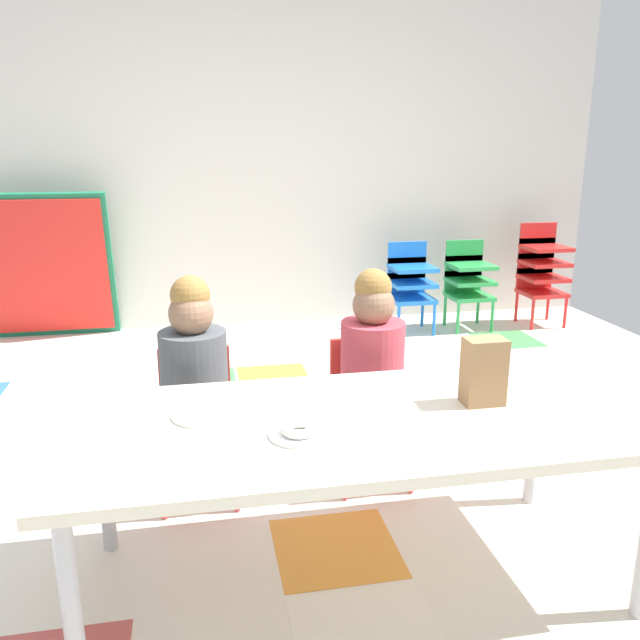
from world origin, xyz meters
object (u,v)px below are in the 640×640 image
object	(u,v)px
paper_plate_center_table	(201,416)
seated_child_near_camera	(194,369)
craft_table	(356,431)
kid_chair_red_stack	(541,268)
paper_plate_near_edge	(299,434)
donut_powdered_on_plate	(299,429)
seated_child_middle_seat	(372,358)
kid_chair_green_stack	(468,278)
folded_activity_table	(49,267)
kid_chair_blue_stack	(410,281)
paper_bag_brown	(484,371)

from	to	relation	value
paper_plate_center_table	seated_child_near_camera	bearing A→B (deg)	92.07
paper_plate_center_table	craft_table	bearing A→B (deg)	-11.81
kid_chair_red_stack	paper_plate_near_edge	size ratio (longest dim) A/B	4.44
kid_chair_red_stack	seated_child_near_camera	bearing A→B (deg)	-141.21
seated_child_near_camera	donut_powdered_on_plate	xyz separation A→B (m)	(0.30, -0.72, 0.05)
seated_child_near_camera	kid_chair_red_stack	xyz separation A→B (m)	(2.72, 2.19, -0.10)
seated_child_middle_seat	paper_plate_center_table	size ratio (longest dim) A/B	5.10
seated_child_middle_seat	kid_chair_green_stack	world-z (taller)	seated_child_middle_seat
folded_activity_table	kid_chair_green_stack	bearing A→B (deg)	-5.65
kid_chair_blue_stack	paper_bag_brown	world-z (taller)	paper_bag_brown
kid_chair_red_stack	paper_plate_center_table	distance (m)	3.83
seated_child_near_camera	kid_chair_green_stack	xyz separation A→B (m)	(2.10, 2.19, -0.16)
craft_table	kid_chair_red_stack	bearing A→B (deg)	51.57
seated_child_middle_seat	donut_powdered_on_plate	size ratio (longest dim) A/B	8.54
seated_child_middle_seat	kid_chair_green_stack	xyz separation A→B (m)	(1.39, 2.19, -0.16)
seated_child_near_camera	paper_plate_center_table	xyz separation A→B (m)	(0.02, -0.52, 0.03)
paper_plate_near_edge	kid_chair_green_stack	bearing A→B (deg)	58.10
seated_child_near_camera	paper_bag_brown	xyz separation A→B (m)	(0.92, -0.59, 0.14)
seated_child_near_camera	folded_activity_table	xyz separation A→B (m)	(-1.02, 2.49, -0.02)
kid_chair_green_stack	seated_child_middle_seat	bearing A→B (deg)	-122.41
craft_table	paper_plate_center_table	xyz separation A→B (m)	(-0.47, 0.10, 0.05)
paper_bag_brown	seated_child_middle_seat	bearing A→B (deg)	109.36
kid_chair_green_stack	paper_plate_center_table	xyz separation A→B (m)	(-2.08, -2.71, 0.19)
paper_plate_center_table	kid_chair_red_stack	bearing A→B (deg)	45.09
kid_chair_green_stack	folded_activity_table	world-z (taller)	folded_activity_table
kid_chair_blue_stack	kid_chair_red_stack	xyz separation A→B (m)	(1.09, 0.00, 0.06)
folded_activity_table	donut_powdered_on_plate	bearing A→B (deg)	-67.68
folded_activity_table	paper_plate_center_table	size ratio (longest dim) A/B	6.04
craft_table	seated_child_near_camera	size ratio (longest dim) A/B	1.95
kid_chair_blue_stack	paper_plate_near_edge	world-z (taller)	kid_chair_blue_stack
seated_child_near_camera	seated_child_middle_seat	bearing A→B (deg)	0.00
kid_chair_red_stack	paper_plate_center_table	bearing A→B (deg)	-134.91
paper_plate_near_edge	paper_plate_center_table	bearing A→B (deg)	145.27
kid_chair_blue_stack	kid_chair_red_stack	bearing A→B (deg)	0.03
kid_chair_red_stack	donut_powdered_on_plate	size ratio (longest dim) A/B	7.45
paper_bag_brown	donut_powdered_on_plate	bearing A→B (deg)	-168.54
kid_chair_green_stack	paper_plate_near_edge	size ratio (longest dim) A/B	3.78
paper_bag_brown	kid_chair_red_stack	bearing A→B (deg)	57.07
seated_child_middle_seat	kid_chair_blue_stack	size ratio (longest dim) A/B	1.35
seated_child_near_camera	seated_child_middle_seat	distance (m)	0.72
folded_activity_table	seated_child_near_camera	bearing A→B (deg)	-67.73
paper_plate_near_edge	seated_child_middle_seat	bearing A→B (deg)	59.68
seated_child_near_camera	paper_plate_near_edge	size ratio (longest dim) A/B	5.10
kid_chair_green_stack	kid_chair_red_stack	world-z (taller)	kid_chair_red_stack
seated_child_near_camera	kid_chair_red_stack	world-z (taller)	seated_child_near_camera
kid_chair_green_stack	donut_powdered_on_plate	xyz separation A→B (m)	(-1.81, -2.90, 0.21)
craft_table	kid_chair_red_stack	world-z (taller)	kid_chair_red_stack
craft_table	seated_child_middle_seat	distance (m)	0.66
folded_activity_table	paper_plate_near_edge	distance (m)	3.47
kid_chair_green_stack	donut_powdered_on_plate	distance (m)	3.42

